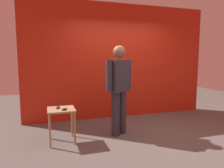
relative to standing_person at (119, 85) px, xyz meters
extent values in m
plane|color=#59544F|center=(0.46, -0.36, -1.00)|extent=(12.00, 12.00, 0.00)
cube|color=red|center=(0.46, 1.26, 0.45)|extent=(4.85, 0.12, 2.90)
cylinder|color=#2D2D38|center=(-0.09, -0.05, -0.56)|extent=(0.23, 0.23, 0.88)
cylinder|color=#2D2D38|center=(0.09, 0.05, -0.56)|extent=(0.23, 0.23, 0.88)
cube|color=#2D2D38|center=(0.00, 0.00, 0.19)|extent=(0.53, 0.45, 0.62)
cube|color=red|center=(-0.06, 0.11, 0.22)|extent=(0.12, 0.08, 0.52)
cube|color=#384C99|center=(-0.07, 0.11, 0.21)|extent=(0.05, 0.03, 0.47)
cylinder|color=#2D2D38|center=(-0.25, -0.15, 0.21)|extent=(0.16, 0.16, 0.59)
cylinder|color=#2D2D38|center=(0.25, 0.15, 0.21)|extent=(0.16, 0.16, 0.59)
sphere|color=brown|center=(0.00, 0.00, 0.66)|extent=(0.24, 0.24, 0.24)
cube|color=tan|center=(-1.13, -0.06, -0.39)|extent=(0.48, 0.48, 0.03)
cylinder|color=tan|center=(-1.34, -0.27, -0.70)|extent=(0.04, 0.04, 0.59)
cylinder|color=tan|center=(-0.92, -0.27, -0.70)|extent=(0.04, 0.04, 0.59)
cylinder|color=tan|center=(-1.34, 0.15, -0.70)|extent=(0.04, 0.04, 0.59)
cylinder|color=tan|center=(-0.92, 0.15, -0.70)|extent=(0.04, 0.04, 0.59)
cube|color=black|center=(-1.08, -0.15, -0.37)|extent=(0.11, 0.16, 0.01)
cube|color=black|center=(-1.18, 0.01, -0.36)|extent=(0.07, 0.17, 0.02)
camera|label=1|loc=(-1.36, -3.81, 0.53)|focal=33.06mm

